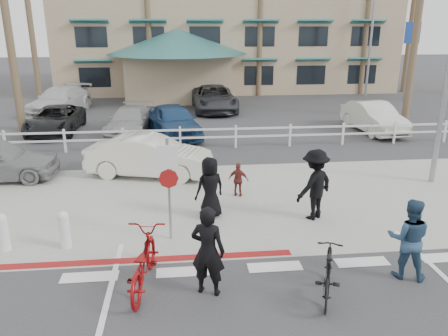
{
  "coord_description": "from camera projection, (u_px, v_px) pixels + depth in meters",
  "views": [
    {
      "loc": [
        -1.98,
        -7.72,
        5.1
      ],
      "look_at": [
        -0.86,
        3.19,
        1.5
      ],
      "focal_mm": 35.0,
      "sensor_mm": 36.0,
      "label": 1
    }
  ],
  "objects": [
    {
      "name": "ground",
      "position": [
        281.0,
        283.0,
        9.08
      ],
      "size": [
        140.0,
        140.0,
        0.0
      ],
      "primitive_type": "plane",
      "color": "#333335"
    },
    {
      "name": "sidewalk_plaza",
      "position": [
        248.0,
        200.0,
        13.34
      ],
      "size": [
        22.0,
        7.0,
        0.01
      ],
      "primitive_type": "cube",
      "color": "gray",
      "rests_on": "ground"
    },
    {
      "name": "cross_street",
      "position": [
        232.0,
        162.0,
        17.12
      ],
      "size": [
        40.0,
        5.0,
        0.01
      ],
      "primitive_type": "cube",
      "color": "#333335",
      "rests_on": "ground"
    },
    {
      "name": "parking_lot",
      "position": [
        213.0,
        115.0,
        26.1
      ],
      "size": [
        50.0,
        16.0,
        0.01
      ],
      "primitive_type": "cube",
      "color": "#333335",
      "rests_on": "ground"
    },
    {
      "name": "curb_red",
      "position": [
        140.0,
        260.0,
        9.92
      ],
      "size": [
        7.0,
        0.25,
        0.02
      ],
      "primitive_type": "cube",
      "color": "maroon",
      "rests_on": "ground"
    },
    {
      "name": "rail_fence",
      "position": [
        238.0,
        137.0,
        18.9
      ],
      "size": [
        29.4,
        0.16,
        1.0
      ],
      "primitive_type": null,
      "color": "silver",
      "rests_on": "ground"
    },
    {
      "name": "building",
      "position": [
        224.0,
        18.0,
        36.81
      ],
      "size": [
        28.0,
        16.0,
        11.3
      ],
      "primitive_type": null,
      "color": "tan",
      "rests_on": "ground"
    },
    {
      "name": "sign_post",
      "position": [
        169.0,
        185.0,
        10.49
      ],
      "size": [
        0.5,
        0.1,
        2.9
      ],
      "primitive_type": null,
      "color": "gray",
      "rests_on": "ground"
    },
    {
      "name": "bollard_0",
      "position": [
        65.0,
        230.0,
        10.36
      ],
      "size": [
        0.26,
        0.26,
        0.95
      ],
      "primitive_type": null,
      "color": "silver",
      "rests_on": "ground"
    },
    {
      "name": "bollard_1",
      "position": [
        3.0,
        232.0,
        10.23
      ],
      "size": [
        0.26,
        0.26,
        0.95
      ],
      "primitive_type": null,
      "color": "silver",
      "rests_on": "ground"
    },
    {
      "name": "streetlight_1",
      "position": [
        372.0,
        30.0,
        31.45
      ],
      "size": [
        0.6,
        2.0,
        9.5
      ],
      "primitive_type": null,
      "color": "gray",
      "rests_on": "ground"
    },
    {
      "name": "info_sign",
      "position": [
        409.0,
        60.0,
        30.36
      ],
      "size": [
        1.2,
        0.16,
        5.6
      ],
      "primitive_type": null,
      "color": "navy",
      "rests_on": "ground"
    },
    {
      "name": "palm_1",
      "position": [
        28.0,
        3.0,
        29.52
      ],
      "size": [
        4.0,
        4.0,
        13.0
      ],
      "primitive_type": null,
      "color": "black",
      "rests_on": "ground"
    },
    {
      "name": "palm_5",
      "position": [
        261.0,
        4.0,
        31.07
      ],
      "size": [
        4.0,
        4.0,
        13.0
      ],
      "primitive_type": null,
      "color": "black",
      "rests_on": "ground"
    },
    {
      "name": "palm_10",
      "position": [
        4.0,
        5.0,
        20.42
      ],
      "size": [
        4.0,
        4.0,
        12.0
      ],
      "primitive_type": null,
      "color": "black",
      "rests_on": "ground"
    },
    {
      "name": "bike_red",
      "position": [
        143.0,
        262.0,
        8.77
      ],
      "size": [
        1.03,
        2.28,
        1.16
      ],
      "primitive_type": "imported",
      "rotation": [
        0.0,
        0.0,
        3.02
      ],
      "color": "maroon",
      "rests_on": "ground"
    },
    {
      "name": "rider_red",
      "position": [
        208.0,
        251.0,
        8.46
      ],
      "size": [
        0.8,
        0.67,
        1.87
      ],
      "primitive_type": "imported",
      "rotation": [
        0.0,
        0.0,
        2.77
      ],
      "color": "black",
      "rests_on": "ground"
    },
    {
      "name": "bike_black",
      "position": [
        328.0,
        273.0,
        8.46
      ],
      "size": [
        1.06,
        1.8,
        1.04
      ],
      "primitive_type": "imported",
      "rotation": [
        0.0,
        0.0,
        2.79
      ],
      "color": "black",
      "rests_on": "ground"
    },
    {
      "name": "rider_black",
      "position": [
        409.0,
        239.0,
        9.05
      ],
      "size": [
        1.05,
        0.95,
        1.77
      ],
      "primitive_type": "imported",
      "rotation": [
        0.0,
        0.0,
        2.74
      ],
      "color": "navy",
      "rests_on": "ground"
    },
    {
      "name": "pedestrian_a",
      "position": [
        315.0,
        185.0,
        11.82
      ],
      "size": [
        1.46,
        1.32,
        1.97
      ],
      "primitive_type": "imported",
      "rotation": [
        0.0,
        0.0,
        3.74
      ],
      "color": "black",
      "rests_on": "ground"
    },
    {
      "name": "pedestrian_child",
      "position": [
        238.0,
        180.0,
        13.5
      ],
      "size": [
        0.69,
        0.46,
        1.08
      ],
      "primitive_type": "imported",
      "rotation": [
        0.0,
        0.0,
        2.8
      ],
      "color": "maroon",
      "rests_on": "ground"
    },
    {
      "name": "pedestrian_b",
      "position": [
        210.0,
        188.0,
        11.93
      ],
      "size": [
        1.0,
        0.85,
        1.73
      ],
      "primitive_type": "imported",
      "rotation": [
        0.0,
        0.0,
        3.57
      ],
      "color": "black",
      "rests_on": "ground"
    },
    {
      "name": "car_white_sedan",
      "position": [
        150.0,
        156.0,
        15.32
      ],
      "size": [
        4.63,
        2.6,
        1.45
      ],
      "primitive_type": "imported",
      "rotation": [
        0.0,
        0.0,
        1.31
      ],
      "color": "silver",
      "rests_on": "ground"
    },
    {
      "name": "lot_car_0",
      "position": [
        55.0,
        120.0,
        21.54
      ],
      "size": [
        2.22,
        4.71,
        1.3
      ],
      "primitive_type": "imported",
      "rotation": [
        0.0,
        0.0,
        -0.01
      ],
      "color": "black",
      "rests_on": "ground"
    },
    {
      "name": "lot_car_1",
      "position": [
        130.0,
        121.0,
        21.27
      ],
      "size": [
        2.36,
        4.68,
        1.3
      ],
      "primitive_type": "imported",
      "rotation": [
        0.0,
        0.0,
        -0.12
      ],
      "color": "gray",
      "rests_on": "ground"
    },
    {
      "name": "lot_car_2",
      "position": [
        174.0,
        121.0,
        20.68
      ],
      "size": [
        2.99,
        4.87,
        1.55
      ],
      "primitive_type": "imported",
      "rotation": [
        0.0,
        0.0,
        0.27
      ],
      "color": "navy",
      "rests_on": "ground"
    },
    {
      "name": "lot_car_3",
      "position": [
        374.0,
        117.0,
        21.67
      ],
      "size": [
        1.91,
        4.58,
        1.47
      ],
      "primitive_type": "imported",
      "rotation": [
        0.0,
        0.0,
        0.08
      ],
      "color": "silver",
      "rests_on": "ground"
    },
    {
      "name": "lot_car_4",
      "position": [
        60.0,
        100.0,
        26.28
      ],
      "size": [
        3.39,
        5.74,
        1.56
      ],
      "primitive_type": "imported",
      "rotation": [
        0.0,
        0.0,
        -0.24
      ],
      "color": "silver",
      "rests_on": "ground"
    },
    {
      "name": "lot_car_5",
      "position": [
        214.0,
        98.0,
        27.08
      ],
      "size": [
        2.69,
        5.61,
        1.54
      ],
      "primitive_type": "imported",
      "rotation": [
        0.0,
        0.0,
        0.02
      ],
      "color": "#2F3035",
      "rests_on": "ground"
    }
  ]
}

